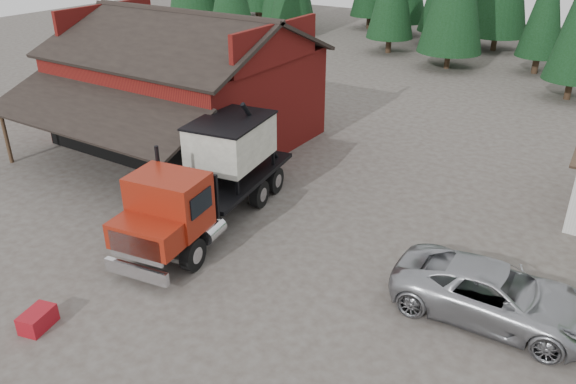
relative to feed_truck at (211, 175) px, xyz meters
The scene contains 6 objects.
ground 5.09m from the feed_truck, 40.73° to the right, with size 120.00×120.00×0.00m, color #484038.
red_barn 10.20m from the feed_truck, 137.43° to the left, with size 12.80×13.63×7.18m.
conifer_backdrop 39.20m from the feed_truck, 84.87° to the left, with size 76.00×16.00×16.00m, color black, non-canonical shape.
feed_truck is the anchor object (origin of this frame).
silver_car 11.57m from the feed_truck, ahead, with size 2.92×6.33×1.76m, color #A8AAAF.
equip_box 8.46m from the feed_truck, 91.52° to the right, with size 0.70×1.10×0.60m, color maroon.
Camera 1 is at (10.40, -12.63, 11.61)m, focal length 35.00 mm.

